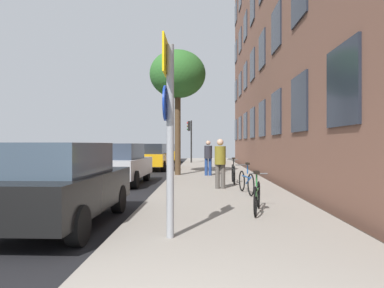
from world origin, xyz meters
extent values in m
plane|color=#332D28|center=(-2.40, 15.00, 0.00)|extent=(41.80, 41.80, 0.00)
cube|color=black|center=(-4.50, 15.00, 0.01)|extent=(7.00, 38.00, 0.01)
cube|color=gray|center=(1.10, 15.00, 0.06)|extent=(4.20, 38.00, 0.12)
cube|color=#1E232D|center=(3.42, 5.12, 2.84)|extent=(0.06, 1.60, 1.72)
cube|color=#1E232D|center=(3.42, 8.25, 2.84)|extent=(0.06, 1.60, 1.72)
cube|color=#1E232D|center=(3.42, 11.38, 2.84)|extent=(0.06, 1.60, 1.72)
cube|color=#1E232D|center=(3.42, 14.50, 2.84)|extent=(0.06, 1.60, 1.72)
cube|color=#1E232D|center=(3.42, 17.62, 2.84)|extent=(0.06, 1.60, 1.72)
cube|color=#1E232D|center=(3.42, 20.75, 2.84)|extent=(0.06, 1.60, 1.72)
cube|color=#1E232D|center=(3.42, 23.88, 2.84)|extent=(0.06, 1.60, 1.72)
cube|color=#1E232D|center=(3.42, 27.00, 2.84)|extent=(0.06, 1.60, 1.72)
cube|color=#1E232D|center=(3.42, 11.38, 6.18)|extent=(0.06, 1.60, 1.72)
cube|color=#1E232D|center=(3.42, 14.50, 6.18)|extent=(0.06, 1.60, 1.72)
cube|color=#1E232D|center=(3.42, 17.62, 6.18)|extent=(0.06, 1.60, 1.72)
cube|color=#1E232D|center=(3.42, 20.75, 6.18)|extent=(0.06, 1.60, 1.72)
cube|color=#1E232D|center=(3.42, 23.88, 6.18)|extent=(0.06, 1.60, 1.72)
cube|color=#1E232D|center=(3.42, 27.00, 6.18)|extent=(0.06, 1.60, 1.72)
cube|color=#1E232D|center=(3.42, 17.62, 9.52)|extent=(0.06, 1.60, 1.72)
cube|color=#1E232D|center=(3.42, 20.75, 9.52)|extent=(0.06, 1.60, 1.72)
cube|color=#1E232D|center=(3.42, 23.88, 9.52)|extent=(0.06, 1.60, 1.72)
cube|color=#1E232D|center=(3.42, 27.00, 9.52)|extent=(0.06, 1.60, 1.72)
cube|color=#1E232D|center=(3.42, 27.00, 12.86)|extent=(0.06, 1.60, 1.72)
cylinder|color=gray|center=(-0.02, 3.34, 1.65)|extent=(0.12, 0.12, 3.07)
cube|color=yellow|center=(-0.10, 3.34, 3.01)|extent=(0.03, 0.60, 0.60)
cylinder|color=#14339E|center=(-0.10, 3.34, 2.26)|extent=(0.03, 0.56, 0.56)
cylinder|color=black|center=(-0.36, 25.26, 1.82)|extent=(0.12, 0.12, 3.40)
cube|color=black|center=(-0.54, 25.26, 3.07)|extent=(0.20, 0.24, 0.80)
sphere|color=red|center=(-0.65, 25.26, 3.33)|extent=(0.16, 0.16, 0.16)
sphere|color=#523707|center=(-0.65, 25.26, 3.07)|extent=(0.16, 0.16, 0.16)
sphere|color=#083E11|center=(-0.65, 25.26, 2.81)|extent=(0.16, 0.16, 0.16)
cylinder|color=#4C3823|center=(-0.68, 14.26, 2.15)|extent=(0.29, 0.29, 4.06)
ellipsoid|color=#2D6628|center=(-0.68, 14.26, 4.99)|extent=(2.70, 2.70, 2.30)
torus|color=black|center=(1.81, 5.87, 0.43)|extent=(0.18, 0.61, 0.62)
torus|color=black|center=(1.58, 4.91, 0.43)|extent=(0.18, 0.61, 0.62)
cylinder|color=#267233|center=(1.69, 5.39, 0.60)|extent=(0.23, 0.83, 0.04)
cylinder|color=#267233|center=(1.64, 5.15, 0.52)|extent=(0.16, 0.51, 0.28)
cylinder|color=#267233|center=(1.66, 5.25, 0.84)|extent=(0.04, 0.04, 0.28)
cube|color=black|center=(1.66, 5.25, 1.00)|extent=(0.10, 0.24, 0.06)
cylinder|color=#4C4C4C|center=(1.81, 5.87, 0.92)|extent=(0.42, 0.12, 0.03)
torus|color=black|center=(1.75, 8.67, 0.44)|extent=(0.13, 0.65, 0.65)
torus|color=black|center=(1.89, 7.66, 0.44)|extent=(0.13, 0.65, 0.65)
cylinder|color=#194C99|center=(1.82, 8.16, 0.62)|extent=(0.16, 0.86, 0.04)
cylinder|color=#194C99|center=(1.85, 7.91, 0.54)|extent=(0.11, 0.52, 0.28)
cylinder|color=#194C99|center=(1.84, 8.01, 0.87)|extent=(0.04, 0.04, 0.28)
cube|color=black|center=(1.84, 8.01, 1.03)|extent=(0.10, 0.24, 0.06)
cylinder|color=#4C4C4C|center=(1.75, 8.67, 0.95)|extent=(0.42, 0.09, 0.03)
torus|color=black|center=(1.70, 11.35, 0.47)|extent=(0.06, 0.69, 0.69)
torus|color=black|center=(1.67, 10.35, 0.47)|extent=(0.06, 0.69, 0.69)
cylinder|color=black|center=(1.69, 10.85, 0.65)|extent=(0.07, 0.85, 0.04)
cylinder|color=black|center=(1.68, 10.60, 0.57)|extent=(0.06, 0.51, 0.28)
cylinder|color=black|center=(1.68, 10.70, 0.91)|extent=(0.04, 0.04, 0.28)
cube|color=black|center=(1.68, 10.70, 1.07)|extent=(0.10, 0.24, 0.06)
cylinder|color=#4C4C4C|center=(1.70, 11.35, 0.99)|extent=(0.42, 0.04, 0.03)
torus|color=black|center=(1.61, 16.31, 0.45)|extent=(0.19, 0.65, 0.65)
torus|color=black|center=(1.36, 15.24, 0.45)|extent=(0.19, 0.65, 0.65)
cylinder|color=black|center=(1.49, 15.78, 0.63)|extent=(0.25, 0.92, 0.04)
cylinder|color=black|center=(1.43, 15.51, 0.54)|extent=(0.17, 0.56, 0.30)
cylinder|color=black|center=(1.45, 15.62, 0.87)|extent=(0.04, 0.04, 0.28)
cube|color=black|center=(1.45, 15.62, 1.03)|extent=(0.10, 0.24, 0.06)
cylinder|color=#4C4C4C|center=(1.61, 16.31, 0.95)|extent=(0.42, 0.12, 0.03)
cylinder|color=#4C4742|center=(1.01, 9.27, 0.52)|extent=(0.15, 0.15, 0.81)
cylinder|color=#4C4742|center=(1.19, 9.27, 0.52)|extent=(0.15, 0.15, 0.81)
cylinder|color=olive|center=(1.10, 9.27, 1.23)|extent=(0.42, 0.42, 0.61)
sphere|color=tan|center=(1.10, 9.27, 1.67)|extent=(0.22, 0.22, 0.22)
cylinder|color=navy|center=(0.70, 13.97, 0.52)|extent=(0.15, 0.15, 0.81)
cylinder|color=navy|center=(0.88, 13.97, 0.52)|extent=(0.15, 0.15, 0.81)
cylinder|color=#26262D|center=(0.79, 13.97, 1.23)|extent=(0.52, 0.52, 0.61)
sphere|color=tan|center=(0.79, 13.97, 1.67)|extent=(0.22, 0.22, 0.22)
cube|color=black|center=(-2.24, 4.49, 0.68)|extent=(1.79, 4.04, 0.70)
cube|color=#384756|center=(-2.24, 4.29, 1.33)|extent=(1.49, 2.27, 0.60)
cylinder|color=black|center=(-3.02, 5.77, 0.33)|extent=(0.22, 0.64, 0.64)
cylinder|color=black|center=(-1.45, 5.77, 0.33)|extent=(0.22, 0.64, 0.64)
cylinder|color=black|center=(-1.45, 3.20, 0.33)|extent=(0.22, 0.64, 0.64)
cube|color=#B7B7BC|center=(-2.78, 11.31, 0.68)|extent=(2.01, 4.06, 0.70)
cube|color=#2D3847|center=(-2.78, 11.11, 1.33)|extent=(1.65, 2.29, 0.60)
cylinder|color=black|center=(-3.63, 12.59, 0.33)|extent=(0.22, 0.64, 0.64)
cylinder|color=black|center=(-1.92, 12.59, 0.33)|extent=(0.22, 0.64, 0.64)
cylinder|color=black|center=(-3.63, 10.04, 0.33)|extent=(0.22, 0.64, 0.64)
cylinder|color=black|center=(-1.92, 10.04, 0.33)|extent=(0.22, 0.64, 0.64)
cube|color=orange|center=(-2.52, 18.70, 0.68)|extent=(1.81, 4.13, 0.70)
cube|color=#1E232D|center=(-2.52, 18.50, 1.33)|extent=(1.50, 2.32, 0.60)
cylinder|color=black|center=(-3.30, 20.02, 0.33)|extent=(0.22, 0.64, 0.64)
cylinder|color=black|center=(-1.73, 20.02, 0.33)|extent=(0.22, 0.64, 0.64)
cylinder|color=black|center=(-3.30, 17.39, 0.33)|extent=(0.22, 0.64, 0.64)
cylinder|color=black|center=(-1.73, 17.39, 0.33)|extent=(0.22, 0.64, 0.64)
cube|color=orange|center=(-2.55, 26.67, 0.68)|extent=(1.77, 3.93, 0.70)
cube|color=#2D3847|center=(-2.55, 26.48, 1.33)|extent=(1.48, 2.20, 0.60)
cylinder|color=black|center=(-3.35, 27.93, 0.33)|extent=(0.22, 0.64, 0.64)
cylinder|color=black|center=(-1.76, 27.93, 0.33)|extent=(0.22, 0.64, 0.64)
cylinder|color=black|center=(-3.35, 25.42, 0.33)|extent=(0.22, 0.64, 0.64)
cylinder|color=black|center=(-1.76, 25.42, 0.33)|extent=(0.22, 0.64, 0.64)
camera|label=1|loc=(0.48, -2.00, 1.60)|focal=31.53mm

